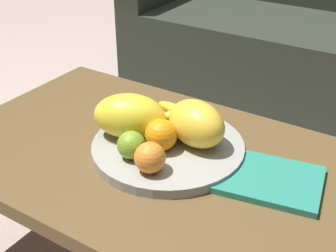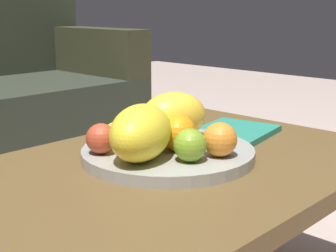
{
  "view_description": "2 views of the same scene",
  "coord_description": "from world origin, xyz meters",
  "px_view_note": "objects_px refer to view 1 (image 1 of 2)",
  "views": [
    {
      "loc": [
        0.56,
        -0.79,
        1.03
      ],
      "look_at": [
        0.04,
        0.03,
        0.47
      ],
      "focal_mm": 49.18,
      "sensor_mm": 36.0,
      "label": 1
    },
    {
      "loc": [
        -0.72,
        -0.69,
        0.72
      ],
      "look_at": [
        0.04,
        0.03,
        0.47
      ],
      "focal_mm": 52.7,
      "sensor_mm": 36.0,
      "label": 2
    }
  ],
  "objects_px": {
    "fruit_bowl": "(168,147)",
    "apple_left": "(143,107)",
    "couch": "(311,38)",
    "orange_front": "(150,158)",
    "magazine": "(266,179)",
    "coffee_table": "(149,166)",
    "banana_bunch": "(180,118)",
    "melon_large_front": "(196,123)",
    "melon_smaller_beside": "(130,116)",
    "orange_left": "(160,136)",
    "apple_front": "(133,146)"
  },
  "relations": [
    {
      "from": "orange_left",
      "to": "banana_bunch",
      "type": "height_order",
      "value": "orange_left"
    },
    {
      "from": "melon_smaller_beside",
      "to": "magazine",
      "type": "relative_size",
      "value": 0.73
    },
    {
      "from": "coffee_table",
      "to": "couch",
      "type": "bearing_deg",
      "value": 89.3
    },
    {
      "from": "melon_smaller_beside",
      "to": "orange_left",
      "type": "distance_m",
      "value": 0.1
    },
    {
      "from": "fruit_bowl",
      "to": "apple_left",
      "type": "xyz_separation_m",
      "value": [
        -0.13,
        0.07,
        0.05
      ]
    },
    {
      "from": "coffee_table",
      "to": "magazine",
      "type": "xyz_separation_m",
      "value": [
        0.3,
        0.04,
        0.05
      ]
    },
    {
      "from": "couch",
      "to": "orange_front",
      "type": "relative_size",
      "value": 23.41
    },
    {
      "from": "couch",
      "to": "apple_front",
      "type": "relative_size",
      "value": 24.95
    },
    {
      "from": "coffee_table",
      "to": "apple_left",
      "type": "bearing_deg",
      "value": 130.51
    },
    {
      "from": "melon_smaller_beside",
      "to": "orange_left",
      "type": "relative_size",
      "value": 2.29
    },
    {
      "from": "couch",
      "to": "orange_left",
      "type": "bearing_deg",
      "value": -89.01
    },
    {
      "from": "couch",
      "to": "melon_large_front",
      "type": "height_order",
      "value": "couch"
    },
    {
      "from": "apple_left",
      "to": "magazine",
      "type": "height_order",
      "value": "apple_left"
    },
    {
      "from": "coffee_table",
      "to": "orange_left",
      "type": "height_order",
      "value": "orange_left"
    },
    {
      "from": "apple_front",
      "to": "magazine",
      "type": "bearing_deg",
      "value": 21.15
    },
    {
      "from": "melon_smaller_beside",
      "to": "orange_left",
      "type": "bearing_deg",
      "value": -7.69
    },
    {
      "from": "coffee_table",
      "to": "apple_front",
      "type": "xyz_separation_m",
      "value": [
        0.0,
        -0.07,
        0.1
      ]
    },
    {
      "from": "banana_bunch",
      "to": "fruit_bowl",
      "type": "bearing_deg",
      "value": -79.1
    },
    {
      "from": "coffee_table",
      "to": "couch",
      "type": "xyz_separation_m",
      "value": [
        0.02,
        1.32,
        -0.04
      ]
    },
    {
      "from": "fruit_bowl",
      "to": "orange_front",
      "type": "height_order",
      "value": "orange_front"
    },
    {
      "from": "melon_large_front",
      "to": "orange_front",
      "type": "height_order",
      "value": "melon_large_front"
    },
    {
      "from": "orange_front",
      "to": "banana_bunch",
      "type": "distance_m",
      "value": 0.21
    },
    {
      "from": "melon_large_front",
      "to": "banana_bunch",
      "type": "height_order",
      "value": "melon_large_front"
    },
    {
      "from": "melon_large_front",
      "to": "orange_left",
      "type": "height_order",
      "value": "melon_large_front"
    },
    {
      "from": "banana_bunch",
      "to": "couch",
      "type": "bearing_deg",
      "value": 90.38
    },
    {
      "from": "fruit_bowl",
      "to": "coffee_table",
      "type": "bearing_deg",
      "value": -142.88
    },
    {
      "from": "fruit_bowl",
      "to": "melon_smaller_beside",
      "type": "relative_size",
      "value": 2.1
    },
    {
      "from": "coffee_table",
      "to": "apple_front",
      "type": "bearing_deg",
      "value": -86.22
    },
    {
      "from": "melon_large_front",
      "to": "melon_smaller_beside",
      "type": "relative_size",
      "value": 0.89
    },
    {
      "from": "melon_large_front",
      "to": "magazine",
      "type": "xyz_separation_m",
      "value": [
        0.2,
        -0.02,
        -0.07
      ]
    },
    {
      "from": "coffee_table",
      "to": "orange_front",
      "type": "distance_m",
      "value": 0.15
    },
    {
      "from": "coffee_table",
      "to": "melon_large_front",
      "type": "relative_size",
      "value": 6.49
    },
    {
      "from": "orange_left",
      "to": "melon_large_front",
      "type": "bearing_deg",
      "value": 50.61
    },
    {
      "from": "apple_left",
      "to": "orange_left",
      "type": "bearing_deg",
      "value": -40.22
    },
    {
      "from": "coffee_table",
      "to": "banana_bunch",
      "type": "relative_size",
      "value": 6.64
    },
    {
      "from": "melon_smaller_beside",
      "to": "orange_front",
      "type": "distance_m",
      "value": 0.17
    },
    {
      "from": "fruit_bowl",
      "to": "apple_left",
      "type": "distance_m",
      "value": 0.16
    },
    {
      "from": "apple_front",
      "to": "couch",
      "type": "bearing_deg",
      "value": 89.53
    },
    {
      "from": "coffee_table",
      "to": "melon_smaller_beside",
      "type": "relative_size",
      "value": 5.75
    },
    {
      "from": "orange_left",
      "to": "fruit_bowl",
      "type": "bearing_deg",
      "value": 88.63
    },
    {
      "from": "orange_front",
      "to": "apple_front",
      "type": "bearing_deg",
      "value": 160.63
    },
    {
      "from": "apple_left",
      "to": "magazine",
      "type": "bearing_deg",
      "value": -8.8
    },
    {
      "from": "coffee_table",
      "to": "magazine",
      "type": "relative_size",
      "value": 4.2
    },
    {
      "from": "orange_front",
      "to": "melon_smaller_beside",
      "type": "bearing_deg",
      "value": 142.32
    },
    {
      "from": "couch",
      "to": "coffee_table",
      "type": "bearing_deg",
      "value": -90.7
    },
    {
      "from": "orange_left",
      "to": "apple_front",
      "type": "distance_m",
      "value": 0.07
    },
    {
      "from": "orange_left",
      "to": "apple_left",
      "type": "distance_m",
      "value": 0.17
    },
    {
      "from": "couch",
      "to": "magazine",
      "type": "relative_size",
      "value": 6.8
    },
    {
      "from": "apple_front",
      "to": "apple_left",
      "type": "height_order",
      "value": "apple_front"
    },
    {
      "from": "orange_left",
      "to": "couch",
      "type": "bearing_deg",
      "value": 90.99
    }
  ]
}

